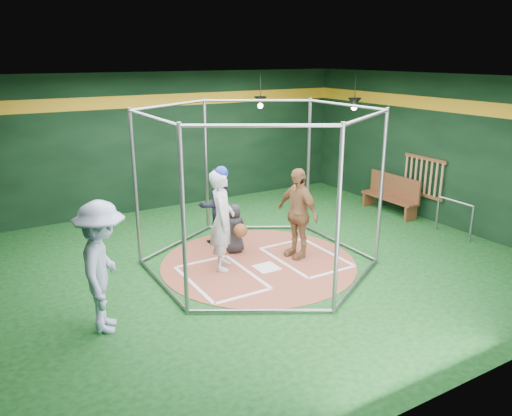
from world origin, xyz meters
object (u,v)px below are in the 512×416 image
visitor_leopard (297,213)px  dugout_bench (392,194)px  umpire (216,206)px  batter_figure (222,219)px

visitor_leopard → dugout_bench: (3.79, 1.18, -0.42)m
visitor_leopard → umpire: size_ratio=1.12×
batter_figure → umpire: bearing=68.6°
batter_figure → visitor_leopard: size_ratio=1.09×
umpire → batter_figure: bearing=67.8°
visitor_leopard → batter_figure: bearing=-107.3°
batter_figure → dugout_bench: (5.33, 0.95, -0.49)m
batter_figure → dugout_bench: size_ratio=1.18×
dugout_bench → umpire: bearing=175.5°
dugout_bench → visitor_leopard: bearing=-162.7°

